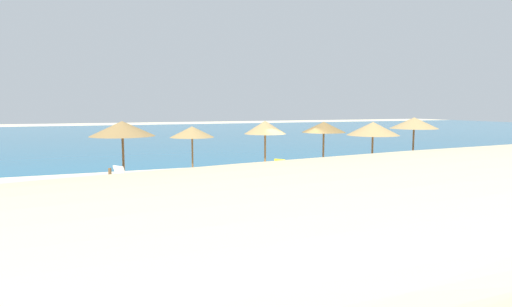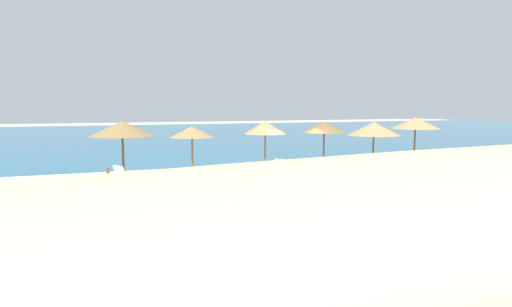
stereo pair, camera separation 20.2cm
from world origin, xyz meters
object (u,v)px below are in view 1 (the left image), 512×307
beach_umbrella_3 (324,127)px  beach_umbrella_0 (122,129)px  beach_umbrella_1 (192,132)px  lounge_chair_1 (110,185)px  beach_umbrella_4 (373,129)px  wooden_signpost (111,191)px  lounge_chair_0 (437,164)px  beach_umbrella_5 (414,123)px  beach_umbrella_2 (265,128)px  lounge_chair_2 (276,173)px  cooler_box (81,195)px

beach_umbrella_3 → beach_umbrella_0: bearing=177.7°
beach_umbrella_1 → lounge_chair_1: beach_umbrella_1 is taller
beach_umbrella_1 → lounge_chair_1: bearing=-163.7°
beach_umbrella_4 → wooden_signpost: size_ratio=1.58×
lounge_chair_0 → beach_umbrella_5: bearing=-10.4°
beach_umbrella_3 → beach_umbrella_5: size_ratio=0.95×
beach_umbrella_3 → beach_umbrella_4: 3.11m
beach_umbrella_2 → lounge_chair_0: bearing=-8.2°
beach_umbrella_5 → lounge_chair_2: bearing=-175.6°
beach_umbrella_1 → wooden_signpost: 6.57m
wooden_signpost → beach_umbrella_5: bearing=6.7°
beach_umbrella_1 → beach_umbrella_2: (3.43, -0.04, 0.14)m
beach_umbrella_0 → beach_umbrella_2: (6.34, 0.07, -0.07)m
beach_umbrella_5 → cooler_box: beach_umbrella_5 is taller
beach_umbrella_0 → beach_umbrella_4: (12.30, -0.06, -0.23)m
beach_umbrella_1 → lounge_chair_0: bearing=-6.2°
lounge_chair_0 → beach_umbrella_1: bearing=58.7°
beach_umbrella_1 → beach_umbrella_5: beach_umbrella_5 is taller
beach_umbrella_5 → wooden_signpost: (-15.91, -5.30, -1.57)m
beach_umbrella_0 → beach_umbrella_5: size_ratio=1.00×
beach_umbrella_2 → beach_umbrella_5: bearing=0.5°
beach_umbrella_3 → lounge_chair_2: bearing=-176.6°
beach_umbrella_4 → beach_umbrella_5: beach_umbrella_5 is taller
beach_umbrella_0 → beach_umbrella_3: size_ratio=1.05×
beach_umbrella_2 → beach_umbrella_1: bearing=179.3°
cooler_box → beach_umbrella_5: bearing=4.5°
wooden_signpost → cooler_box: 4.16m
cooler_box → lounge_chair_1: bearing=13.8°
beach_umbrella_2 → beach_umbrella_3: (2.87, -0.43, -0.02)m
beach_umbrella_0 → beach_umbrella_1: beach_umbrella_0 is taller
beach_umbrella_2 → cooler_box: size_ratio=6.50×
beach_umbrella_2 → lounge_chair_0: 9.47m
beach_umbrella_2 → lounge_chair_0: size_ratio=1.98×
beach_umbrella_2 → beach_umbrella_0: bearing=-179.4°
beach_umbrella_1 → lounge_chair_0: beach_umbrella_1 is taller
lounge_chair_1 → lounge_chair_2: bearing=-119.1°
lounge_chair_1 → beach_umbrella_0: bearing=-64.8°
beach_umbrella_2 → cooler_box: 8.40m
wooden_signpost → beach_umbrella_0: bearing=69.8°
beach_umbrella_5 → lounge_chair_1: beach_umbrella_5 is taller
beach_umbrella_1 → beach_umbrella_3: beach_umbrella_3 is taller
lounge_chair_2 → wooden_signpost: wooden_signpost is taller
beach_umbrella_0 → lounge_chair_2: beach_umbrella_0 is taller
lounge_chair_0 → wooden_signpost: wooden_signpost is taller
wooden_signpost → beach_umbrella_2: bearing=24.6°
beach_umbrella_0 → beach_umbrella_1: size_ratio=1.10×
beach_umbrella_0 → lounge_chair_0: beach_umbrella_0 is taller
lounge_chair_0 → lounge_chair_1: size_ratio=0.82×
beach_umbrella_1 → beach_umbrella_3: 6.32m
beach_umbrella_2 → lounge_chair_1: 7.29m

